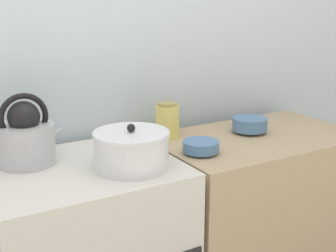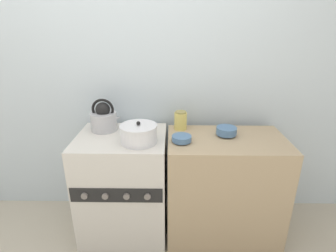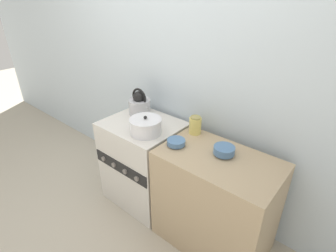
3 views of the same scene
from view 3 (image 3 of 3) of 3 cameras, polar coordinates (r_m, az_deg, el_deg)
The scene contains 9 objects.
ground_plane at distance 2.65m, azimuth -9.34°, elevation -17.82°, with size 12.00×12.00×0.00m, color #B2A893.
wall_back at distance 2.39m, azimuth -0.05°, elevation 12.56°, with size 7.00×0.06×2.50m.
stove at distance 2.52m, azimuth -5.27°, elevation -7.83°, with size 0.66×0.59×0.83m.
counter at distance 2.14m, azimuth 10.11°, elevation -15.96°, with size 0.87×0.53×0.83m.
kettle at distance 2.43m, azimuth -6.18°, elevation 4.65°, with size 0.25×0.20×0.25m.
cooking_pot at distance 2.11m, azimuth -4.88°, elevation -0.01°, with size 0.26×0.26×0.16m.
enamel_bowl at distance 1.90m, azimuth 12.11°, elevation -5.19°, with size 0.15×0.15×0.07m.
small_ceramic_bowl at distance 1.97m, azimuth 1.78°, elevation -3.54°, with size 0.14×0.14×0.05m.
storage_jar at distance 2.13m, azimuth 5.94°, elevation 0.19°, with size 0.10×0.10×0.15m.
Camera 3 is at (1.48, -1.12, 1.89)m, focal length 28.00 mm.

